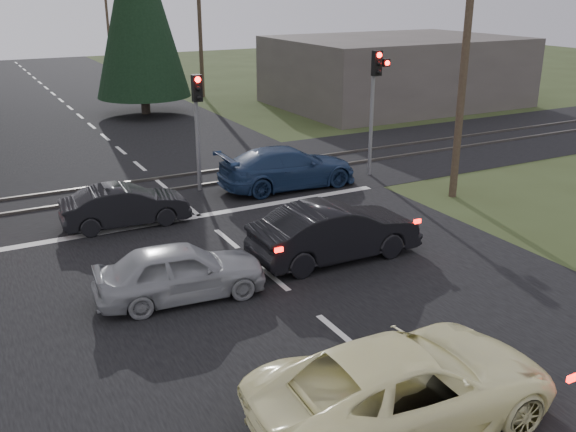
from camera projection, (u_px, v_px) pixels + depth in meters
ground at (338, 332)px, 13.54m from camera, size 120.00×120.00×0.00m
road at (181, 200)px, 21.84m from camera, size 14.00×100.00×0.01m
rail_corridor at (163, 185)px, 23.50m from camera, size 120.00×8.00×0.01m
stop_line at (200, 216)px, 20.34m from camera, size 13.00×0.35×0.00m
rail_near at (169, 190)px, 22.82m from camera, size 120.00×0.12×0.10m
rail_far at (156, 179)px, 24.14m from camera, size 120.00×0.12×0.10m
traffic_signal_right at (376, 89)px, 23.63m from camera, size 0.68×0.48×4.70m
traffic_signal_center at (197, 113)px, 21.89m from camera, size 0.32×0.48×4.10m
utility_pole_near at (465, 57)px, 20.69m from camera, size 1.80×0.26×9.00m
utility_pole_mid at (200, 22)px, 40.61m from camera, size 1.80×0.26×9.00m
utility_pole_far at (106, 10)px, 61.35m from camera, size 1.80×0.26×9.00m
conifer_tree at (138, 4)px, 34.64m from camera, size 5.20×5.20×11.00m
building_right at (395, 71)px, 39.11m from camera, size 14.00×10.00×4.00m
cream_coupe at (405, 385)px, 10.49m from camera, size 5.38×2.67×1.47m
dark_hatchback at (335, 232)px, 16.97m from camera, size 4.62×1.66×1.52m
silver_car at (180, 271)px, 14.83m from camera, size 4.08×1.96×1.34m
blue_sedan at (288, 168)px, 23.05m from camera, size 5.14×2.25×1.47m
dark_car_far at (125, 206)px, 19.39m from camera, size 3.86×1.55×1.25m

